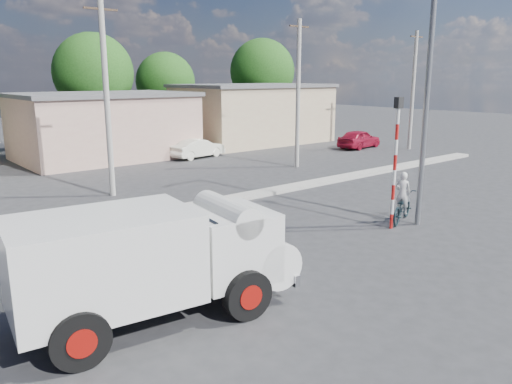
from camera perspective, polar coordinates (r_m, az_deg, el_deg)
ground_plane at (r=14.16m, az=12.54°, el=-7.91°), size 120.00×120.00×0.00m
median at (r=19.78m, az=-5.98°, el=-1.39°), size 40.00×0.80×0.16m
truck at (r=10.58m, az=-11.02°, el=-7.39°), size 6.06×2.90×2.41m
bicycle at (r=18.21m, az=16.32°, el=-1.65°), size 2.15×1.36×1.06m
cyclist at (r=18.16m, az=16.36°, el=-1.01°), size 0.52×0.63×1.49m
car_cream at (r=31.62m, az=-6.70°, el=5.00°), size 3.84×1.84×1.21m
car_red at (r=36.47m, az=11.70°, el=5.97°), size 4.04×2.05×1.32m
traffic_pole at (r=16.89m, az=15.67°, el=4.42°), size 0.28×0.18×4.36m
streetlight at (r=17.34m, az=18.81°, el=12.29°), size 2.34×0.22×9.00m
building_row at (r=32.30m, az=-18.48°, el=7.32°), size 37.80×7.30×4.44m
tree_row at (r=39.15m, az=-18.64°, el=12.40°), size 43.62×7.43×8.42m
utility_poles at (r=24.32m, az=-5.08°, el=10.84°), size 35.40×0.24×8.00m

